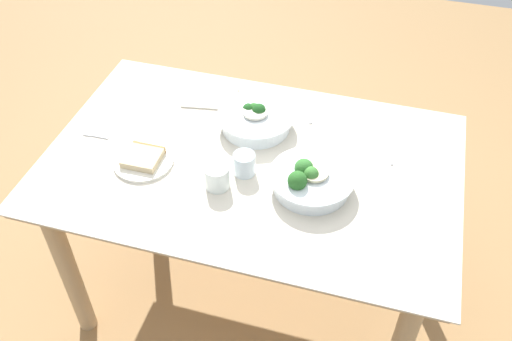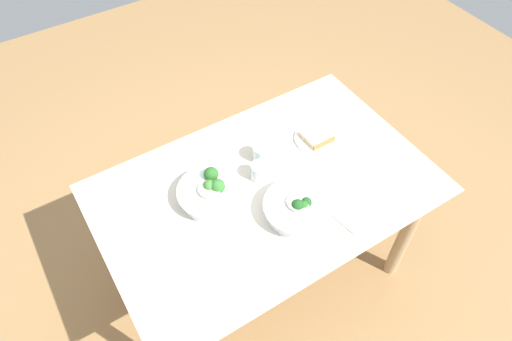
% 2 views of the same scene
% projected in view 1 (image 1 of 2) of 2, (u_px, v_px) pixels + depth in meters
% --- Properties ---
extents(ground_plane, '(6.00, 6.00, 0.00)m').
position_uv_depth(ground_plane, '(252.00, 288.00, 2.47)').
color(ground_plane, '#9E7547').
extents(dining_table, '(1.42, 0.92, 0.77)m').
position_uv_depth(dining_table, '(251.00, 185.00, 2.02)').
color(dining_table, beige).
rests_on(dining_table, ground_plane).
extents(broccoli_bowl_far, '(0.28, 0.28, 0.11)m').
position_uv_depth(broccoli_bowl_far, '(310.00, 180.00, 1.81)').
color(broccoli_bowl_far, white).
rests_on(broccoli_bowl_far, dining_table).
extents(broccoli_bowl_near, '(0.28, 0.28, 0.10)m').
position_uv_depth(broccoli_bowl_near, '(256.00, 120.00, 2.05)').
color(broccoli_bowl_near, white).
rests_on(broccoli_bowl_near, dining_table).
extents(bread_side_plate, '(0.21, 0.21, 0.04)m').
position_uv_depth(bread_side_plate, '(143.00, 159.00, 1.92)').
color(bread_side_plate, silver).
rests_on(bread_side_plate, dining_table).
extents(water_glass_center, '(0.07, 0.07, 0.08)m').
position_uv_depth(water_glass_center, '(244.00, 164.00, 1.87)').
color(water_glass_center, silver).
rests_on(water_glass_center, dining_table).
extents(water_glass_side, '(0.08, 0.08, 0.08)m').
position_uv_depth(water_glass_side, '(217.00, 177.00, 1.82)').
color(water_glass_side, silver).
rests_on(water_glass_side, dining_table).
extents(fork_by_far_bowl, '(0.10, 0.01, 0.00)m').
position_uv_depth(fork_by_far_bowl, '(95.00, 136.00, 2.03)').
color(fork_by_far_bowl, '#B7B7BC').
rests_on(fork_by_far_bowl, dining_table).
extents(fork_by_near_bowl, '(0.07, 0.09, 0.00)m').
position_uv_depth(fork_by_near_bowl, '(306.00, 116.00, 2.11)').
color(fork_by_near_bowl, '#B7B7BC').
rests_on(fork_by_near_bowl, dining_table).
extents(table_knife_left, '(0.07, 0.20, 0.00)m').
position_uv_depth(table_knife_left, '(386.00, 145.00, 1.99)').
color(table_knife_left, '#B7B7BC').
rests_on(table_knife_left, dining_table).
extents(napkin_folded_upper, '(0.23, 0.17, 0.01)m').
position_uv_depth(napkin_folded_upper, '(210.00, 98.00, 2.19)').
color(napkin_folded_upper, '#B1A997').
rests_on(napkin_folded_upper, dining_table).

